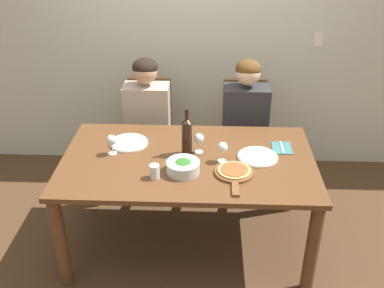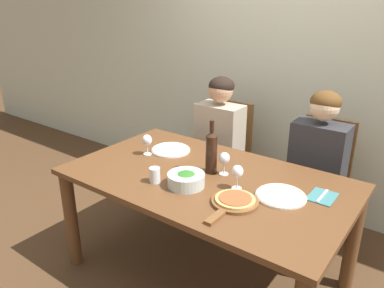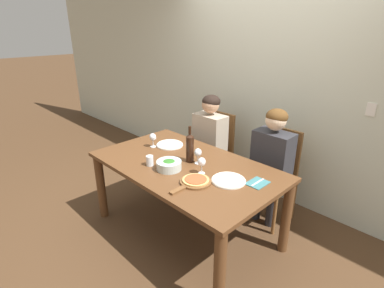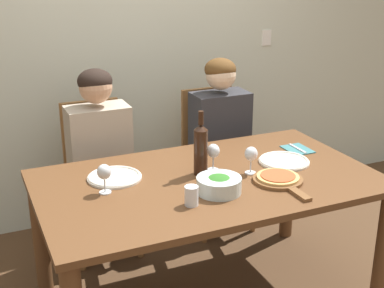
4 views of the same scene
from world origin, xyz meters
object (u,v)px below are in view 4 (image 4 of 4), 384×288
chair_right (213,155)px  person_man (221,130)px  chair_left (97,173)px  wine_glass_centre (213,152)px  wine_glass_right (251,155)px  person_woman (100,147)px  dinner_plate_left (115,177)px  pizza_on_board (279,179)px  broccoli_bowl (219,185)px  wine_glass_left (104,173)px  fork_on_napkin (297,149)px  water_tumbler (191,196)px  dinner_plate_right (284,161)px  wine_bottle (201,149)px

chair_right → person_man: 0.25m
chair_left → wine_glass_centre: 0.96m
wine_glass_right → wine_glass_centre: bearing=143.7°
chair_right → person_woman: 0.87m
dinner_plate_left → person_woman: bearing=83.4°
person_woman → dinner_plate_left: (-0.06, -0.55, 0.03)m
chair_right → pizza_on_board: 1.09m
broccoli_bowl → dinner_plate_left: 0.57m
person_man → wine_glass_left: person_man is taller
chair_right → wine_glass_centre: (-0.38, -0.77, 0.34)m
fork_on_napkin → dinner_plate_left: bearing=178.8°
wine_glass_left → water_tumbler: bearing=-41.3°
chair_left → fork_on_napkin: (1.06, -0.69, 0.24)m
person_woman → dinner_plate_right: (0.88, -0.72, 0.03)m
wine_glass_left → wine_glass_right: (0.78, -0.07, 0.00)m
dinner_plate_left → wine_glass_right: size_ratio=1.89×
broccoli_bowl → fork_on_napkin: bearing=26.3°
broccoli_bowl → pizza_on_board: (0.34, -0.01, -0.03)m
wine_bottle → dinner_plate_left: (-0.44, 0.12, -0.14)m
person_man → pizza_on_board: (-0.14, -0.94, 0.03)m
person_woman → wine_glass_left: (-0.16, -0.70, 0.12)m
dinner_plate_right → pizza_on_board: bearing=-128.4°
dinner_plate_left → wine_glass_right: (0.69, -0.22, 0.10)m
chair_left → water_tumbler: size_ratio=10.31×
chair_left → person_man: bearing=-7.9°
person_woman → wine_glass_left: person_woman is taller
chair_left → dinner_plate_right: chair_left is taller
chair_left → wine_glass_centre: chair_left is taller
dinner_plate_left → pizza_on_board: 0.86m
wine_glass_right → broccoli_bowl: bearing=-150.9°
person_man → wine_glass_right: 0.81m
wine_bottle → pizza_on_board: (0.33, -0.26, -0.13)m
person_man → fork_on_napkin: size_ratio=6.81×
wine_glass_left → water_tumbler: 0.45m
wine_glass_centre → wine_bottle: bearing=-166.3°
person_woman → wine_bottle: bearing=-60.9°
person_woman → wine_glass_right: (0.62, -0.78, 0.12)m
person_man → wine_glass_left: size_ratio=8.11×
wine_bottle → dinner_plate_left: wine_bottle is taller
broccoli_bowl → wine_glass_left: (-0.52, 0.22, 0.06)m
wine_bottle → person_woman: bearing=119.1°
wine_glass_centre → fork_on_napkin: 0.62m
broccoli_bowl → wine_glass_centre: size_ratio=1.49×
dinner_plate_right → fork_on_napkin: bearing=36.9°
dinner_plate_left → fork_on_napkin: bearing=-1.2°
person_man → water_tumbler: size_ratio=12.90×
chair_left → chair_right: (0.84, 0.00, 0.00)m
wine_glass_left → water_tumbler: (0.34, -0.29, -0.06)m
person_woman → broccoli_bowl: 0.99m
pizza_on_board → wine_glass_right: (-0.08, 0.16, 0.09)m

